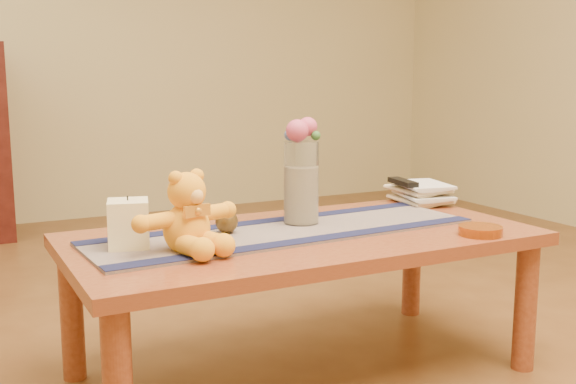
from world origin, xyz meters
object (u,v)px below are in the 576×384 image
bronze_ball (227,222)px  tv_remote (403,182)px  glass_vase (301,183)px  book_bottom (401,202)px  amber_dish (480,231)px  pillar_candle (129,224)px  teddy_bear (186,212)px

bronze_ball → tv_remote: (0.76, 0.16, 0.04)m
glass_vase → book_bottom: bearing=16.6°
glass_vase → book_bottom: 0.54m
tv_remote → amber_dish: tv_remote is taller
pillar_candle → tv_remote: (1.06, 0.19, 0.01)m
pillar_candle → amber_dish: bearing=-17.6°
glass_vase → book_bottom: (0.50, 0.15, -0.13)m
book_bottom → amber_dish: size_ratio=1.71×
pillar_candle → glass_vase: size_ratio=0.50×
bronze_ball → book_bottom: bronze_ball is taller
glass_vase → tv_remote: bearing=15.7°
teddy_bear → pillar_candle: bearing=128.0°
teddy_bear → amber_dish: teddy_bear is taller
tv_remote → glass_vase: bearing=-155.4°
book_bottom → amber_dish: amber_dish is taller
book_bottom → amber_dish: (-0.09, -0.51, 0.00)m
pillar_candle → book_bottom: bearing=10.9°
tv_remote → bronze_ball: bearing=-159.1°
glass_vase → amber_dish: bearing=-41.4°
amber_dish → pillar_candle: bearing=162.4°
pillar_candle → tv_remote: bearing=10.4°
glass_vase → teddy_bear: bearing=-160.5°
pillar_candle → bronze_ball: 0.30m
book_bottom → pillar_candle: bearing=-163.2°
teddy_bear → amber_dish: 0.88m
glass_vase → pillar_candle: bearing=-174.5°
pillar_candle → bronze_ball: bearing=6.3°
glass_vase → bronze_ball: 0.28m
glass_vase → book_bottom: glass_vase is taller
pillar_candle → amber_dish: size_ratio=0.99×
bronze_ball → pillar_candle: bearing=-173.7°
tv_remote → amber_dish: size_ratio=1.23×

